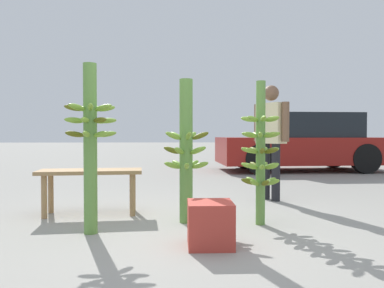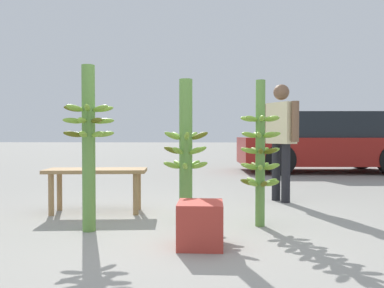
{
  "view_description": "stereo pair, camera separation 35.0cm",
  "coord_description": "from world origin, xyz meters",
  "px_view_note": "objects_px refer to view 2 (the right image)",
  "views": [
    {
      "loc": [
        -0.06,
        -3.22,
        0.88
      ],
      "look_at": [
        0.09,
        0.55,
        0.79
      ],
      "focal_mm": 35.0,
      "sensor_mm": 36.0,
      "label": 1
    },
    {
      "loc": [
        0.29,
        -3.21,
        0.88
      ],
      "look_at": [
        0.09,
        0.55,
        0.79
      ],
      "focal_mm": 35.0,
      "sensor_mm": 36.0,
      "label": 2
    }
  ],
  "objects_px": {
    "vendor_person": "(281,132)",
    "parked_car": "(326,143)",
    "banana_stalk_left": "(89,141)",
    "market_bench": "(96,176)",
    "produce_crate": "(200,224)",
    "banana_stalk_right": "(260,152)",
    "banana_stalk_center": "(186,151)"
  },
  "relations": [
    {
      "from": "banana_stalk_center",
      "to": "market_bench",
      "type": "distance_m",
      "value": 1.17
    },
    {
      "from": "banana_stalk_left",
      "to": "banana_stalk_right",
      "type": "bearing_deg",
      "value": 9.68
    },
    {
      "from": "banana_stalk_left",
      "to": "produce_crate",
      "type": "height_order",
      "value": "banana_stalk_left"
    },
    {
      "from": "banana_stalk_left",
      "to": "produce_crate",
      "type": "distance_m",
      "value": 1.29
    },
    {
      "from": "market_bench",
      "to": "parked_car",
      "type": "bearing_deg",
      "value": 45.19
    },
    {
      "from": "produce_crate",
      "to": "banana_stalk_left",
      "type": "bearing_deg",
      "value": 157.57
    },
    {
      "from": "banana_stalk_left",
      "to": "vendor_person",
      "type": "bearing_deg",
      "value": 38.84
    },
    {
      "from": "banana_stalk_left",
      "to": "banana_stalk_right",
      "type": "height_order",
      "value": "banana_stalk_left"
    },
    {
      "from": "vendor_person",
      "to": "banana_stalk_left",
      "type": "bearing_deg",
      "value": -84.06
    },
    {
      "from": "produce_crate",
      "to": "parked_car",
      "type": "bearing_deg",
      "value": 65.54
    },
    {
      "from": "parked_car",
      "to": "banana_stalk_left",
      "type": "bearing_deg",
      "value": 143.55
    },
    {
      "from": "market_bench",
      "to": "parked_car",
      "type": "xyz_separation_m",
      "value": [
        4.01,
        4.92,
        0.26
      ]
    },
    {
      "from": "banana_stalk_right",
      "to": "produce_crate",
      "type": "height_order",
      "value": "banana_stalk_right"
    },
    {
      "from": "banana_stalk_left",
      "to": "vendor_person",
      "type": "distance_m",
      "value": 2.61
    },
    {
      "from": "banana_stalk_right",
      "to": "vendor_person",
      "type": "xyz_separation_m",
      "value": [
        0.44,
        1.37,
        0.2
      ]
    },
    {
      "from": "banana_stalk_center",
      "to": "banana_stalk_right",
      "type": "relative_size",
      "value": 1.02
    },
    {
      "from": "banana_stalk_left",
      "to": "market_bench",
      "type": "distance_m",
      "value": 0.93
    },
    {
      "from": "banana_stalk_left",
      "to": "banana_stalk_center",
      "type": "xyz_separation_m",
      "value": [
        0.86,
        0.39,
        -0.11
      ]
    },
    {
      "from": "banana_stalk_center",
      "to": "market_bench",
      "type": "bearing_deg",
      "value": 158.33
    },
    {
      "from": "banana_stalk_right",
      "to": "vendor_person",
      "type": "height_order",
      "value": "vendor_person"
    },
    {
      "from": "market_bench",
      "to": "parked_car",
      "type": "height_order",
      "value": "parked_car"
    },
    {
      "from": "banana_stalk_left",
      "to": "parked_car",
      "type": "xyz_separation_m",
      "value": [
        3.83,
        5.72,
        -0.15
      ]
    },
    {
      "from": "banana_stalk_center",
      "to": "banana_stalk_right",
      "type": "bearing_deg",
      "value": -9.29
    },
    {
      "from": "market_bench",
      "to": "banana_stalk_center",
      "type": "bearing_deg",
      "value": -27.24
    },
    {
      "from": "banana_stalk_right",
      "to": "produce_crate",
      "type": "xyz_separation_m",
      "value": [
        -0.55,
        -0.7,
        -0.54
      ]
    },
    {
      "from": "banana_stalk_right",
      "to": "parked_car",
      "type": "relative_size",
      "value": 0.35
    },
    {
      "from": "banana_stalk_left",
      "to": "produce_crate",
      "type": "bearing_deg",
      "value": -22.43
    },
    {
      "from": "vendor_person",
      "to": "parked_car",
      "type": "bearing_deg",
      "value": 123.33
    },
    {
      "from": "produce_crate",
      "to": "banana_stalk_right",
      "type": "bearing_deg",
      "value": 51.53
    },
    {
      "from": "banana_stalk_right",
      "to": "market_bench",
      "type": "xyz_separation_m",
      "value": [
        -1.77,
        0.53,
        -0.31
      ]
    },
    {
      "from": "banana_stalk_center",
      "to": "vendor_person",
      "type": "xyz_separation_m",
      "value": [
        1.17,
        1.25,
        0.2
      ]
    },
    {
      "from": "banana_stalk_center",
      "to": "vendor_person",
      "type": "relative_size",
      "value": 0.93
    }
  ]
}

